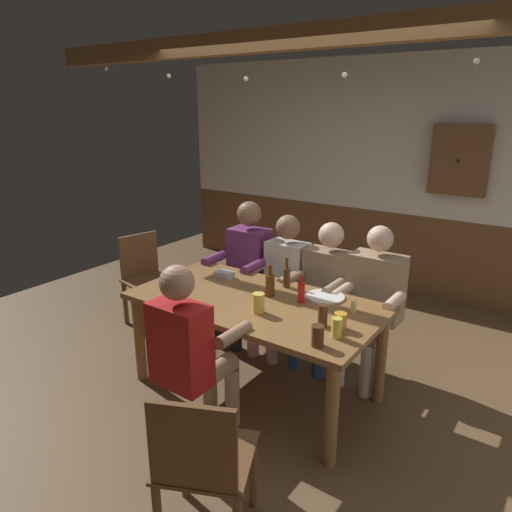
{
  "coord_description": "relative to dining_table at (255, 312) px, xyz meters",
  "views": [
    {
      "loc": [
        1.79,
        -2.49,
        2.07
      ],
      "look_at": [
        0.0,
        0.07,
        1.07
      ],
      "focal_mm": 33.07,
      "sensor_mm": 36.0,
      "label": 1
    }
  ],
  "objects": [
    {
      "name": "pint_glass_3",
      "position": [
        -0.51,
        -0.31,
        0.16
      ],
      "size": [
        0.08,
        0.08,
        0.12
      ],
      "primitive_type": "cylinder",
      "color": "gold",
      "rests_on": "dining_table"
    },
    {
      "name": "back_wall_upper",
      "position": [
        0.0,
        2.69,
        1.11
      ],
      "size": [
        5.64,
        0.12,
        1.68
      ],
      "primitive_type": "cube",
      "color": "silver"
    },
    {
      "name": "plate_0",
      "position": [
        0.4,
        0.32,
        0.1
      ],
      "size": [
        0.28,
        0.28,
        0.01
      ],
      "primitive_type": "cylinder",
      "color": "white",
      "rests_on": "dining_table"
    },
    {
      "name": "ceiling_beam",
      "position": [
        0.0,
        0.49,
        1.87
      ],
      "size": [
        5.07,
        0.14,
        0.16
      ],
      "primitive_type": "cube",
      "color": "brown"
    },
    {
      "name": "person_4",
      "position": [
        0.0,
        -0.69,
        0.02
      ],
      "size": [
        0.5,
        0.52,
        1.21
      ],
      "rotation": [
        0.0,
        0.0,
        -0.01
      ],
      "color": "#AD1919",
      "rests_on": "ground_plane"
    },
    {
      "name": "chair_empty_near_left",
      "position": [
        0.56,
        -1.23,
        -0.17
      ],
      "size": [
        0.58,
        0.58,
        0.88
      ],
      "rotation": [
        0.0,
        0.0,
        0.43
      ],
      "color": "brown",
      "rests_on": "ground_plane"
    },
    {
      "name": "chair_empty_near_right",
      "position": [
        -1.55,
        0.36,
        -0.17
      ],
      "size": [
        0.53,
        0.53,
        0.88
      ],
      "rotation": [
        0.0,
        0.0,
        -1.8
      ],
      "color": "brown",
      "rests_on": "ground_plane"
    },
    {
      "name": "string_lights",
      "position": [
        0.0,
        0.44,
        1.67
      ],
      "size": [
        3.98,
        0.04,
        0.17
      ],
      "color": "#F9EAB2"
    },
    {
      "name": "condiment_caddy",
      "position": [
        -0.46,
        0.23,
        0.12
      ],
      "size": [
        0.14,
        0.1,
        0.05
      ],
      "primitive_type": "cube",
      "color": "#B2B7BC",
      "rests_on": "dining_table"
    },
    {
      "name": "bottle_0",
      "position": [
        0.05,
        0.34,
        0.18
      ],
      "size": [
        0.05,
        0.05,
        0.23
      ],
      "color": "#593314",
      "rests_on": "dining_table"
    },
    {
      "name": "back_wall_wainscot",
      "position": [
        0.0,
        2.69,
        -0.19
      ],
      "size": [
        5.64,
        0.12,
        0.91
      ],
      "primitive_type": "cube",
      "color": "brown",
      "rests_on": "ground_plane"
    },
    {
      "name": "person_0",
      "position": [
        -0.6,
        0.7,
        0.05
      ],
      "size": [
        0.51,
        0.54,
        1.26
      ],
      "rotation": [
        0.0,
        0.0,
        3.18
      ],
      "color": "#6B2D66",
      "rests_on": "ground_plane"
    },
    {
      "name": "dining_table",
      "position": [
        0.0,
        0.0,
        0.0
      ],
      "size": [
        1.8,
        0.94,
        0.74
      ],
      "color": "brown",
      "rests_on": "ground_plane"
    },
    {
      "name": "pint_glass_5",
      "position": [
        0.14,
        -0.17,
        0.17
      ],
      "size": [
        0.08,
        0.08,
        0.14
      ],
      "primitive_type": "cylinder",
      "color": "#E5C64C",
      "rests_on": "dining_table"
    },
    {
      "name": "pint_glass_4",
      "position": [
        0.7,
        -0.07,
        0.15
      ],
      "size": [
        0.08,
        0.08,
        0.1
      ],
      "primitive_type": "cylinder",
      "color": "gold",
      "rests_on": "dining_table"
    },
    {
      "name": "person_1",
      "position": [
        -0.2,
        0.69,
        0.01
      ],
      "size": [
        0.5,
        0.53,
        1.19
      ],
      "rotation": [
        0.0,
        0.0,
        3.12
      ],
      "color": "silver",
      "rests_on": "ground_plane"
    },
    {
      "name": "table_candle",
      "position": [
        0.66,
        0.21,
        0.14
      ],
      "size": [
        0.04,
        0.04,
        0.08
      ],
      "primitive_type": "cylinder",
      "color": "#F9E08C",
      "rests_on": "dining_table"
    },
    {
      "name": "pint_glass_2",
      "position": [
        0.73,
        -0.19,
        0.16
      ],
      "size": [
        0.06,
        0.06,
        0.12
      ],
      "primitive_type": "cylinder",
      "color": "#E5C64C",
      "rests_on": "dining_table"
    },
    {
      "name": "bottle_1",
      "position": [
        0.29,
        0.15,
        0.17
      ],
      "size": [
        0.05,
        0.05,
        0.21
      ],
      "color": "red",
      "rests_on": "dining_table"
    },
    {
      "name": "person_3",
      "position": [
        0.61,
        0.7,
        0.03
      ],
      "size": [
        0.55,
        0.53,
        1.21
      ],
      "rotation": [
        0.0,
        0.0,
        3.13
      ],
      "color": "#997F60",
      "rests_on": "ground_plane"
    },
    {
      "name": "pint_glass_0",
      "position": [
        0.59,
        -0.1,
        0.17
      ],
      "size": [
        0.06,
        0.06,
        0.14
      ],
      "primitive_type": "cylinder",
      "color": "#4C2D19",
      "rests_on": "dining_table"
    },
    {
      "name": "pint_glass_1",
      "position": [
        0.68,
        -0.35,
        0.16
      ],
      "size": [
        0.08,
        0.08,
        0.13
      ],
      "primitive_type": "cylinder",
      "color": "#4C2D19",
      "rests_on": "dining_table"
    },
    {
      "name": "bottle_2",
      "position": [
        0.05,
        0.12,
        0.19
      ],
      "size": [
        0.07,
        0.07,
        0.24
      ],
      "color": "#593314",
      "rests_on": "dining_table"
    },
    {
      "name": "ground_plane",
      "position": [
        0.0,
        -0.06,
        -0.64
      ],
      "size": [
        6.76,
        6.76,
        0.0
      ],
      "primitive_type": "plane",
      "color": "brown"
    },
    {
      "name": "wall_dart_cabinet",
      "position": [
        0.72,
        2.56,
        0.9
      ],
      "size": [
        0.56,
        0.15,
        0.7
      ],
      "color": "brown"
    },
    {
      "name": "person_2",
      "position": [
        0.2,
        0.7,
        0.01
      ],
      "size": [
        0.56,
        0.5,
        1.18
      ],
      "rotation": [
        0.0,
        0.0,
        3.11
      ],
      "color": "#997F60",
      "rests_on": "ground_plane"
    }
  ]
}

